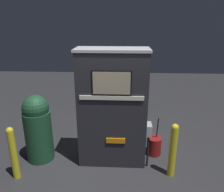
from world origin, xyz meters
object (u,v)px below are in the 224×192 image
(trash_bin, at_px, (38,128))
(squeegee_bucket, at_px, (154,146))
(safety_bollard, at_px, (173,149))
(safety_bollard_far, at_px, (13,152))
(gas_pump, at_px, (113,108))

(trash_bin, bearing_deg, squeegee_bucket, 6.65)
(safety_bollard, relative_size, safety_bollard_far, 1.03)
(safety_bollard_far, bearing_deg, gas_pump, 20.73)
(gas_pump, bearing_deg, trash_bin, -178.71)
(squeegee_bucket, bearing_deg, trash_bin, -173.35)
(gas_pump, xyz_separation_m, trash_bin, (-1.26, -0.03, -0.37))
(gas_pump, relative_size, trash_bin, 1.64)
(gas_pump, height_order, safety_bollard, gas_pump)
(trash_bin, bearing_deg, safety_bollard_far, -110.20)
(safety_bollard, xyz_separation_m, squeegee_bucket, (-0.19, 0.57, -0.30))
(trash_bin, height_order, squeegee_bucket, trash_bin)
(safety_bollard_far, distance_m, squeegee_bucket, 2.33)
(safety_bollard_far, relative_size, squeegee_bucket, 1.18)
(gas_pump, relative_size, squeegee_bucket, 2.63)
(trash_bin, relative_size, squeegee_bucket, 1.60)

